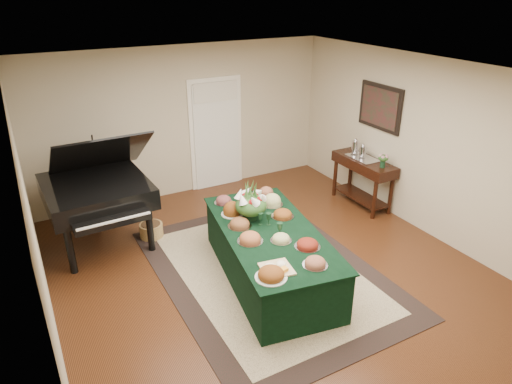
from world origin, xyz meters
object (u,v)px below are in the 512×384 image
grand_piano (97,190)px  mahogany_sideboard (363,170)px  buffet_table (270,254)px  floral_centerpiece (251,202)px

grand_piano → mahogany_sideboard: grand_piano is taller
buffet_table → floral_centerpiece: size_ratio=5.94×
buffet_table → grand_piano: grand_piano is taller
floral_centerpiece → grand_piano: (-1.70, 1.60, -0.11)m
floral_centerpiece → mahogany_sideboard: floral_centerpiece is taller
floral_centerpiece → buffet_table: bearing=-81.2°
floral_centerpiece → grand_piano: size_ratio=0.25×
buffet_table → mahogany_sideboard: bearing=24.4°
buffet_table → mahogany_sideboard: (2.57, 1.17, 0.30)m
mahogany_sideboard → buffet_table: bearing=-155.6°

